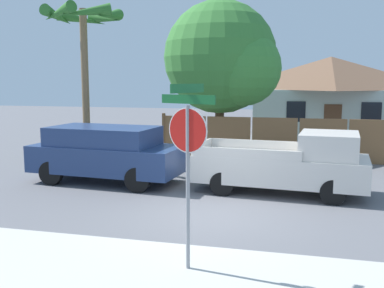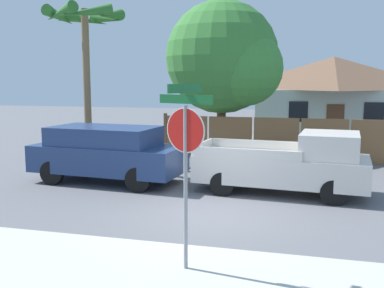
# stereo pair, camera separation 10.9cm
# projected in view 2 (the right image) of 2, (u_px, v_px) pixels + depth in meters

# --- Properties ---
(ground_plane) EXTENTS (80.00, 80.00, 0.00)m
(ground_plane) POSITION_uv_depth(u_px,v_px,m) (208.00, 216.00, 10.90)
(ground_plane) COLOR slate
(sidewalk_strip) EXTENTS (36.00, 3.20, 0.01)m
(sidewalk_strip) POSITION_uv_depth(u_px,v_px,m) (161.00, 278.00, 7.45)
(sidewalk_strip) COLOR beige
(sidewalk_strip) RESTS_ON ground
(wooden_fence) EXTENTS (13.40, 0.12, 1.85)m
(wooden_fence) POSITION_uv_depth(u_px,v_px,m) (324.00, 141.00, 17.87)
(wooden_fence) COLOR brown
(wooden_fence) RESTS_ON ground
(house) EXTENTS (9.14, 7.96, 4.66)m
(house) POSITION_uv_depth(u_px,v_px,m) (333.00, 94.00, 27.04)
(house) COLOR #B2C1B7
(house) RESTS_ON ground
(oak_tree) EXTENTS (5.18, 4.93, 6.73)m
(oak_tree) POSITION_uv_depth(u_px,v_px,m) (227.00, 60.00, 19.50)
(oak_tree) COLOR brown
(oak_tree) RESTS_ON ground
(palm_tree) EXTENTS (2.96, 3.18, 6.04)m
(palm_tree) POSITION_uv_depth(u_px,v_px,m) (85.00, 29.00, 17.15)
(palm_tree) COLOR brown
(palm_tree) RESTS_ON ground
(red_suv) EXTENTS (4.97, 2.42, 1.79)m
(red_suv) POSITION_uv_depth(u_px,v_px,m) (107.00, 152.00, 14.40)
(red_suv) COLOR navy
(red_suv) RESTS_ON ground
(orange_pickup) EXTENTS (5.02, 2.40, 1.81)m
(orange_pickup) POSITION_uv_depth(u_px,v_px,m) (289.00, 164.00, 12.98)
(orange_pickup) COLOR silver
(orange_pickup) RESTS_ON ground
(stop_sign) EXTENTS (1.01, 0.91, 3.21)m
(stop_sign) POSITION_uv_depth(u_px,v_px,m) (185.00, 144.00, 7.56)
(stop_sign) COLOR gray
(stop_sign) RESTS_ON ground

